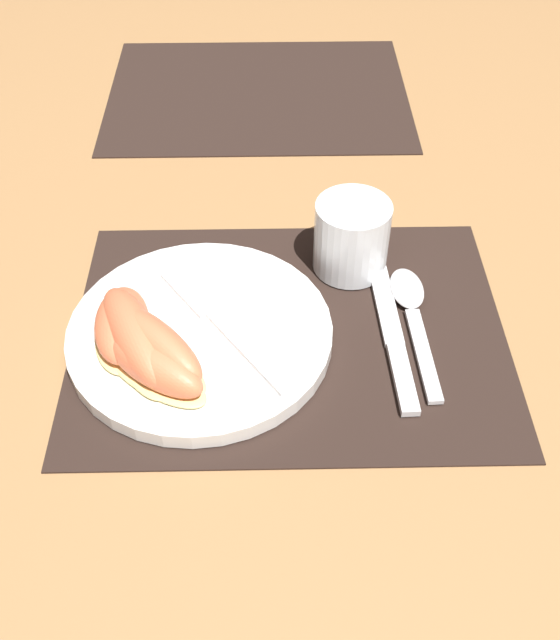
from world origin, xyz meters
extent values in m
plane|color=#A37547|center=(0.00, 0.00, 0.00)|extent=(3.00, 3.00, 0.00)
cube|color=black|center=(0.00, 0.00, 0.00)|extent=(0.42, 0.32, 0.00)
cube|color=black|center=(-0.03, 0.46, 0.00)|extent=(0.42, 0.32, 0.00)
cylinder|color=white|center=(-0.09, -0.01, 0.01)|extent=(0.25, 0.25, 0.02)
cylinder|color=silver|center=(0.07, 0.09, 0.04)|extent=(0.08, 0.08, 0.08)
cylinder|color=yellow|center=(0.07, 0.09, 0.02)|extent=(0.06, 0.06, 0.03)
cube|color=silver|center=(0.10, -0.07, 0.01)|extent=(0.02, 0.08, 0.01)
cube|color=silver|center=(0.10, 0.03, 0.01)|extent=(0.02, 0.12, 0.01)
cube|color=silver|center=(0.12, -0.04, 0.01)|extent=(0.02, 0.12, 0.01)
ellipsoid|color=silver|center=(0.12, 0.05, 0.01)|extent=(0.04, 0.06, 0.01)
cube|color=silver|center=(-0.04, -0.04, 0.02)|extent=(0.08, 0.11, 0.00)
cube|color=silver|center=(-0.10, 0.04, 0.02)|extent=(0.06, 0.08, 0.00)
ellipsoid|color=#F4DB84|center=(-0.15, -0.02, 0.02)|extent=(0.06, 0.10, 0.01)
ellipsoid|color=#F2754C|center=(-0.15, -0.02, 0.04)|extent=(0.06, 0.10, 0.04)
ellipsoid|color=#F4DB84|center=(-0.14, -0.04, 0.02)|extent=(0.10, 0.14, 0.01)
ellipsoid|color=#F2754C|center=(-0.14, -0.04, 0.04)|extent=(0.09, 0.13, 0.04)
ellipsoid|color=#F4DB84|center=(-0.12, -0.05, 0.02)|extent=(0.12, 0.12, 0.01)
ellipsoid|color=#F2754C|center=(-0.12, -0.05, 0.04)|extent=(0.11, 0.11, 0.05)
ellipsoid|color=#F4DB84|center=(-0.12, -0.08, 0.02)|extent=(0.11, 0.10, 0.01)
ellipsoid|color=#F2754C|center=(-0.12, -0.08, 0.04)|extent=(0.11, 0.09, 0.04)
camera|label=1|loc=(-0.02, -0.50, 0.53)|focal=42.00mm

